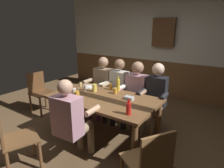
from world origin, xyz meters
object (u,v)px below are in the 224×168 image
Objects in this scene: pint_glass_3 at (115,91)px; pint_glass_7 at (74,93)px; chair_empty_near_right at (40,91)px; pint_glass_1 at (68,89)px; dining_table at (104,103)px; pint_glass_5 at (86,88)px; chair_empty_near_left at (150,163)px; condiment_caddy at (129,98)px; table_candle at (81,84)px; person_0 at (102,84)px; person_2 at (135,91)px; chair_empty_far_end at (13,139)px; person_1 at (117,88)px; bottle_1 at (129,108)px; pint_glass_4 at (110,87)px; plate_0 at (90,87)px; person_3 at (155,96)px; pint_glass_0 at (77,96)px; bottle_0 at (118,85)px; wall_dart_cabinet at (164,32)px; pint_glass_6 at (94,88)px; person_4 at (71,118)px; pint_glass_2 at (66,93)px.

pint_glass_7 is at bearing -128.44° from pint_glass_3.
pint_glass_1 is at bearing 80.58° from chair_empty_near_right.
pint_glass_5 reaches higher than dining_table.
condiment_caddy is at bearing 73.17° from chair_empty_near_left.
chair_empty_near_left is 11.00× the size of table_candle.
pint_glass_7 is at bearing 101.68° from person_0.
person_2 is 7.79× the size of pint_glass_7.
dining_table is at bearing 90.00° from chair_empty_far_end.
person_1 is at bearing 64.29° from pint_glass_1.
bottle_1 is at bearing -26.89° from dining_table.
pint_glass_1 is (-1.77, 0.55, 0.35)m from chair_empty_near_left.
pint_glass_7 is at bearing -109.52° from pint_glass_4.
chair_empty_far_end is 1.60m from plate_0.
person_2 is at bearing 42.62° from pint_glass_5.
person_3 is at bearing 29.54° from pint_glass_5.
person_0 is 2.02m from chair_empty_far_end.
pint_glass_5 is at bearing 104.42° from pint_glass_7.
plate_0 is 2.10× the size of pint_glass_4.
pint_glass_7 reaches higher than dining_table.
table_candle is 0.72m from pint_glass_0.
pint_glass_5 reaches higher than plate_0.
bottle_0 is at bearing 87.06° from dining_table.
person_1 is at bearing 102.17° from pint_glass_4.
chair_empty_near_left is at bearing -27.29° from pint_glass_5.
dining_table is 2.71m from wall_dart_cabinet.
pint_glass_0 is 0.48m from pint_glass_5.
person_1 is 9.24× the size of pint_glass_6.
bottle_1 is at bearing -77.58° from wall_dart_cabinet.
bottle_1 is 0.30× the size of wall_dart_cabinet.
plate_0 is (-0.54, 0.29, 0.11)m from dining_table.
chair_empty_near_left is at bearing 106.99° from person_3.
pint_glass_6 reaches higher than chair_empty_near_right.
person_4 reaches higher than pint_glass_2.
person_3 is at bearing 82.57° from chair_empty_far_end.
pint_glass_4 is at bearing 20.59° from person_3.
condiment_caddy is (0.19, -0.59, 0.09)m from person_2.
person_2 reaches higher than pint_glass_6.
dining_table is 0.63m from pint_glass_2.
chair_empty_near_left is 1.84m from pint_glass_5.
wall_dart_cabinet is at bearing 85.65° from pint_glass_4.
person_3 reaches higher than pint_glass_7.
person_0 is 0.71m from bottle_0.
pint_glass_4 reaches higher than table_candle.
person_4 reaches higher than bottle_0.
pint_glass_4 is at bearing 55.74° from pint_glass_6.
chair_empty_near_right is (-2.42, -0.62, -0.21)m from person_3.
chair_empty_near_left is 8.77× the size of pint_glass_5.
pint_glass_5 is (-0.27, -0.61, 0.12)m from person_1.
person_2 is 1.41× the size of chair_empty_near_left.
person_0 is 4.81× the size of bottle_0.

